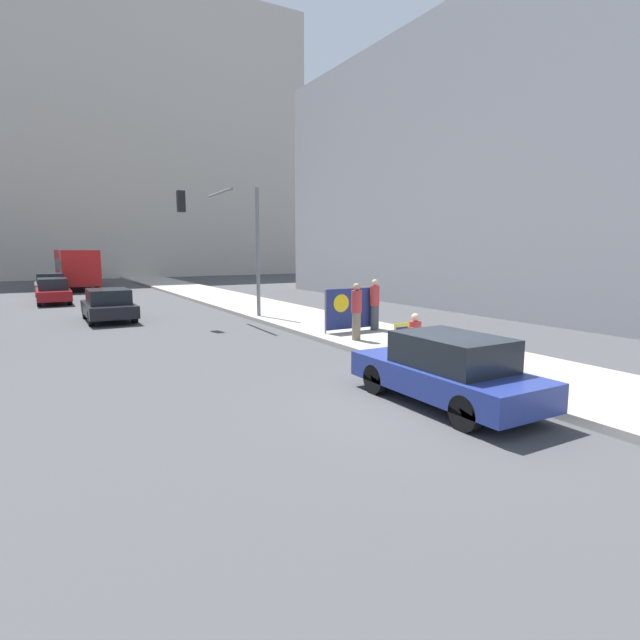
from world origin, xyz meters
TOP-DOWN VIEW (x-y plane):
  - ground_plane at (0.00, 0.00)m, footprint 160.00×160.00m
  - sidewalk_curb at (3.47, 15.00)m, footprint 4.00×90.00m
  - building_backdrop_far at (-2.00, 56.04)m, footprint 52.00×12.00m
  - building_backdrop_right at (16.29, 11.86)m, footprint 10.00×32.00m
  - seated_protester at (2.23, 2.98)m, footprint 0.99×0.77m
  - jogger_on_sidewalk at (2.29, 5.98)m, footprint 0.34×0.34m
  - pedestrian_behind at (4.00, 7.33)m, footprint 0.34×0.34m
  - protest_banner at (3.16, 7.52)m, footprint 2.33×0.06m
  - traffic_light_pole at (0.65, 13.16)m, footprint 3.46×3.23m
  - parked_car_curbside at (0.32, -0.17)m, footprint 1.72×4.19m
  - car_on_road_nearest at (-3.94, 15.93)m, footprint 1.89×4.10m
  - car_on_road_midblock at (-5.76, 25.22)m, footprint 1.73×4.66m
  - car_on_road_distant at (-5.73, 31.08)m, footprint 1.86×4.43m
  - city_bus_on_road at (-3.67, 37.73)m, footprint 2.56×11.85m

SIDE VIEW (x-z plane):
  - ground_plane at x=0.00m, z-range 0.00..0.00m
  - sidewalk_curb at x=3.47m, z-range 0.00..0.17m
  - car_on_road_nearest at x=-3.94m, z-range 0.00..1.40m
  - parked_car_curbside at x=0.32m, z-range 0.00..1.43m
  - car_on_road_midblock at x=-5.76m, z-range 0.00..1.45m
  - car_on_road_distant at x=-5.73m, z-range 0.00..1.49m
  - seated_protester at x=2.23m, z-range 0.21..1.41m
  - protest_banner at x=3.16m, z-range 0.22..1.76m
  - jogger_on_sidewalk at x=2.29m, z-range 0.20..2.04m
  - pedestrian_behind at x=4.00m, z-range 0.20..2.05m
  - city_bus_on_road at x=-3.67m, z-range 0.24..3.27m
  - traffic_light_pole at x=0.65m, z-range 1.18..6.73m
  - building_backdrop_right at x=16.29m, z-range 0.00..14.85m
  - building_backdrop_far at x=-2.00m, z-range 0.00..31.57m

